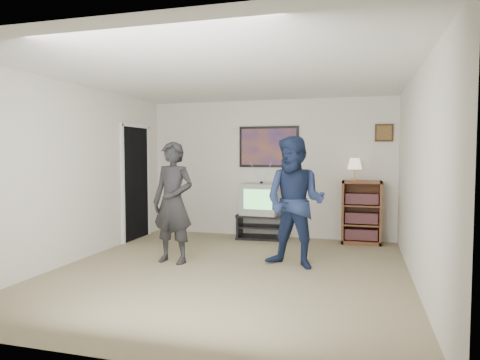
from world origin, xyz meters
The scene contains 13 objects.
room_shell centered at (0.00, 0.35, 1.25)m, with size 4.51×5.00×2.51m.
media_stand centered at (-0.07, 2.23, 0.22)m, with size 0.91×0.55×0.44m.
crt_television centered at (-0.08, 2.23, 0.72)m, with size 0.66×0.56×0.56m, color #9C9D98, non-canonical shape.
bookshelf centered at (1.65, 2.28, 0.53)m, with size 0.65×0.37×1.07m, color brown, non-canonical shape.
table_lamp centered at (1.53, 2.26, 1.26)m, with size 0.24×0.24×0.39m, color #F6E1BA, non-canonical shape.
person_tall centered at (-0.89, 0.25, 0.85)m, with size 0.62×0.41×1.69m, color black.
person_short centered at (0.79, 0.46, 0.88)m, with size 0.86×0.67×1.76m, color #1A274A.
controller_left centered at (-0.94, 0.48, 1.10)m, with size 0.03×0.12×0.03m, color white.
controller_right centered at (0.79, 0.65, 0.97)m, with size 0.03×0.11×0.03m, color white.
poster centered at (0.00, 2.48, 1.65)m, with size 1.10×0.03×0.75m, color black.
air_vent centered at (-0.55, 2.48, 1.95)m, with size 0.28×0.02×0.14m, color white.
small_picture centered at (2.00, 2.48, 1.88)m, with size 0.30×0.03×0.30m, color #372411.
doorway centered at (-2.23, 1.60, 1.00)m, with size 0.03×0.85×2.00m, color black.
Camera 1 is at (1.62, -5.20, 1.53)m, focal length 32.00 mm.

